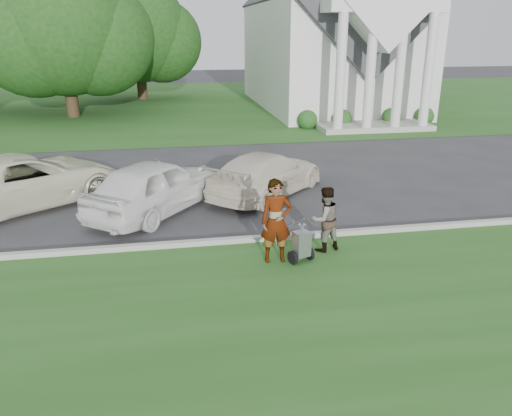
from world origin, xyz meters
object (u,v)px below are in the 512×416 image
object	(u,v)px
church	(331,18)
car_c	(266,174)
tree_left	(63,31)
car_a	(26,180)
person_left	(276,222)
striping_cart	(301,244)
tree_back	(138,36)
parking_meter_near	(277,216)
car_b	(156,186)
person_right	(325,220)

from	to	relation	value
church	car_c	world-z (taller)	church
tree_left	car_a	size ratio (longest dim) A/B	1.81
church	car_a	world-z (taller)	church
person_left	striping_cart	bearing A→B (deg)	-12.43
tree_left	tree_back	world-z (taller)	tree_left
parking_meter_near	church	bearing A→B (deg)	69.38
car_a	church	bearing A→B (deg)	-77.26
tree_back	car_c	world-z (taller)	tree_back
person_left	car_b	world-z (taller)	person_left
tree_back	person_left	world-z (taller)	tree_back
striping_cart	car_b	world-z (taller)	car_b
tree_back	person_right	world-z (taller)	tree_back
person_left	person_right	size ratio (longest dim) A/B	1.23
church	car_a	xyz separation A→B (m)	(-15.58, -18.55, -5.12)
person_right	tree_back	bearing A→B (deg)	-96.06
tree_left	person_left	size ratio (longest dim) A/B	5.32
tree_left	striping_cart	distance (m)	24.85
car_c	tree_back	bearing A→B (deg)	-35.23
person_right	car_b	size ratio (longest dim) A/B	0.34
striping_cart	parking_meter_near	world-z (taller)	parking_meter_near
parking_meter_near	person_right	bearing A→B (deg)	-19.43
striping_cart	person_left	size ratio (longest dim) A/B	0.60
striping_cart	person_right	bearing A→B (deg)	15.02
person_left	car_a	distance (m)	8.53
tree_back	car_a	bearing A→B (deg)	-95.76
car_c	car_b	bearing A→B (deg)	61.03
tree_back	person_left	bearing A→B (deg)	-82.26
striping_cart	parking_meter_near	bearing A→B (deg)	90.81
person_right	church	bearing A→B (deg)	-124.19
car_a	striping_cart	bearing A→B (deg)	-163.53
car_b	car_c	world-z (taller)	car_b
car_a	car_c	size ratio (longest dim) A/B	1.20
parking_meter_near	car_b	xyz separation A→B (m)	(-2.98, 3.14, -0.02)
car_a	car_c	world-z (taller)	car_a
person_right	car_b	world-z (taller)	car_b
church	tree_back	bearing A→B (deg)	152.15
person_left	car_c	bearing A→B (deg)	82.35
car_c	parking_meter_near	bearing A→B (deg)	126.23
church	person_left	distance (m)	25.85
person_right	car_a	distance (m)	9.37
tree_left	car_c	size ratio (longest dim) A/B	2.17
striping_cart	car_c	distance (m)	5.17
person_right	parking_meter_near	xyz separation A→B (m)	(-1.11, 0.39, 0.02)
striping_cart	car_c	size ratio (longest dim) A/B	0.24
tree_left	parking_meter_near	size ratio (longest dim) A/B	8.00
striping_cart	person_right	size ratio (longest dim) A/B	0.73
car_b	tree_back	bearing A→B (deg)	-48.71
car_c	church	bearing A→B (deg)	-69.43
tree_back	parking_meter_near	size ratio (longest dim) A/B	7.24
tree_back	person_left	distance (m)	31.16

